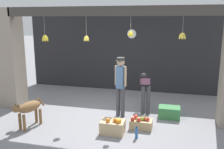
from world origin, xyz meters
TOP-DOWN VIEW (x-y plane):
  - ground_plane at (0.00, 0.00)m, footprint 60.00×60.00m
  - shop_back_wall at (0.00, 2.82)m, footprint 7.50×0.12m
  - shop_pillar_left at (-3.10, 0.30)m, footprint 0.70×0.60m
  - storefront_awning at (-0.02, 0.12)m, footprint 5.60×0.24m
  - dog at (-1.72, -1.02)m, footprint 0.45×0.91m
  - shopkeeper at (0.29, 0.20)m, footprint 0.33×0.29m
  - worker_stooping at (0.87, 0.73)m, footprint 0.36×0.78m
  - fruit_crate_oranges at (0.33, -0.85)m, footprint 0.54×0.40m
  - fruit_crate_apples at (0.93, -0.43)m, footprint 0.53×0.34m
  - produce_box_green at (1.57, 0.41)m, footprint 0.56×0.38m
  - water_bottle at (0.90, -0.97)m, footprint 0.07×0.07m
  - wall_clock at (0.14, 2.74)m, footprint 0.33×0.03m

SIDE VIEW (x-z plane):
  - ground_plane at x=0.00m, z-range 0.00..0.00m
  - water_bottle at x=0.90m, z-range -0.01..0.27m
  - fruit_crate_apples at x=0.93m, z-range -0.02..0.29m
  - produce_box_green at x=1.57m, z-range 0.00..0.30m
  - fruit_crate_oranges at x=0.33m, z-range -0.03..0.36m
  - dog at x=-1.72m, z-range 0.13..0.83m
  - worker_stooping at x=0.87m, z-range 0.17..1.19m
  - shopkeeper at x=0.29m, z-range 0.14..1.75m
  - shop_back_wall at x=0.00m, z-range 0.00..2.89m
  - shop_pillar_left at x=-3.10m, z-range 0.00..2.89m
  - wall_clock at x=0.14m, z-range 1.91..2.24m
  - storefront_awning at x=-0.02m, z-range 2.29..3.21m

